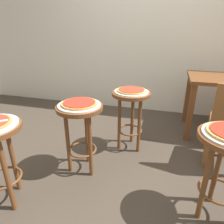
% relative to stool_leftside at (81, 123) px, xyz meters
% --- Properties ---
extents(ground_plane, '(6.00, 6.00, 0.00)m').
position_rel_stool_leftside_xyz_m(ground_plane, '(0.39, 0.13, -0.50)').
color(ground_plane, '#42382D').
extents(back_wall, '(6.00, 0.10, 3.00)m').
position_rel_stool_leftside_xyz_m(back_wall, '(0.39, 1.78, 1.00)').
color(back_wall, silver).
rests_on(back_wall, ground_plane).
extents(stool_leftside, '(0.41, 0.41, 0.66)m').
position_rel_stool_leftside_xyz_m(stool_leftside, '(0.00, 0.00, 0.00)').
color(stool_leftside, brown).
rests_on(stool_leftside, ground_plane).
extents(serving_plate_leftside, '(0.37, 0.37, 0.01)m').
position_rel_stool_leftside_xyz_m(serving_plate_leftside, '(-0.00, -0.00, 0.17)').
color(serving_plate_leftside, silver).
rests_on(serving_plate_leftside, stool_leftside).
extents(pizza_leftside, '(0.31, 0.31, 0.02)m').
position_rel_stool_leftside_xyz_m(pizza_leftside, '(-0.00, -0.00, 0.19)').
color(pizza_leftside, '#B78442').
rests_on(pizza_leftside, serving_plate_leftside).
extents(stool_rear, '(0.41, 0.41, 0.66)m').
position_rel_stool_leftside_xyz_m(stool_rear, '(0.36, 0.51, 0.00)').
color(stool_rear, brown).
rests_on(stool_rear, ground_plane).
extents(serving_plate_rear, '(0.35, 0.35, 0.01)m').
position_rel_stool_leftside_xyz_m(serving_plate_rear, '(0.36, 0.51, 0.17)').
color(serving_plate_rear, white).
rests_on(serving_plate_rear, stool_rear).
extents(pizza_rear, '(0.30, 0.30, 0.02)m').
position_rel_stool_leftside_xyz_m(pizza_rear, '(0.36, 0.51, 0.19)').
color(pizza_rear, tan).
rests_on(pizza_rear, serving_plate_rear).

